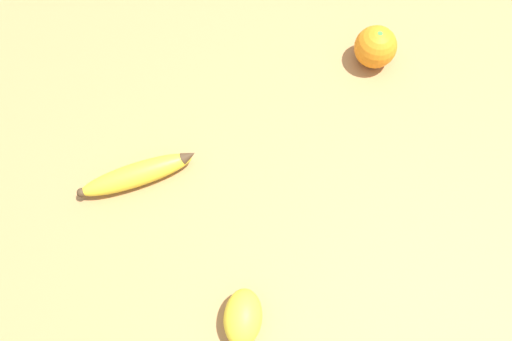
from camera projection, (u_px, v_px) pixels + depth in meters
name	position (u px, v px, depth m)	size (l,w,h in m)	color
ground_plane	(250.00, 126.00, 0.84)	(3.00, 3.00, 0.00)	#A87A47
banana	(138.00, 174.00, 0.79)	(0.18, 0.11, 0.04)	yellow
orange	(375.00, 47.00, 0.86)	(0.07, 0.07, 0.07)	orange
lemon	(243.00, 318.00, 0.69)	(0.10, 0.09, 0.05)	yellow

